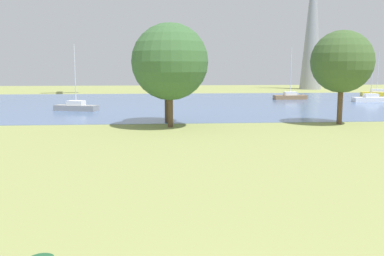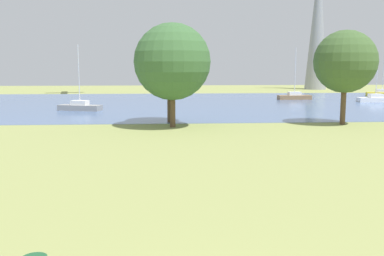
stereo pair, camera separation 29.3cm
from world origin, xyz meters
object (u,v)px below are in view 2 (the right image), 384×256
object	(u,v)px
tree_west_near	(170,71)
tree_east_far	(345,62)
electricity_pylon	(318,20)
sailboat_brown	(294,96)
tree_east_near	(172,62)
sailboat_gray	(80,106)
sailboat_white	(376,99)
sailboat_yellow	(382,93)

from	to	relation	value
tree_west_near	tree_east_far	world-z (taller)	tree_east_far
tree_west_near	electricity_pylon	world-z (taller)	electricity_pylon
sailboat_brown	electricity_pylon	size ratio (longest dim) A/B	0.26
tree_east_near	sailboat_brown	bearing A→B (deg)	56.32
sailboat_gray	tree_east_far	xyz separation A→B (m)	(24.33, -13.00, 4.79)
electricity_pylon	tree_east_near	bearing A→B (deg)	-119.61
tree_east_far	electricity_pylon	world-z (taller)	electricity_pylon
tree_east_far	electricity_pylon	distance (m)	56.89
tree_east_near	electricity_pylon	world-z (taller)	electricity_pylon
sailboat_brown	sailboat_gray	xyz separation A→B (m)	(-28.35, -13.88, -0.00)
sailboat_brown	sailboat_white	distance (m)	10.95
sailboat_brown	tree_east_near	xyz separation A→B (m)	(-18.43, -27.65, 4.77)
tree_west_near	tree_east_far	xyz separation A→B (m)	(14.58, -2.23, 0.75)
sailboat_brown	tree_east_near	distance (m)	33.57
sailboat_brown	sailboat_yellow	world-z (taller)	sailboat_brown
electricity_pylon	sailboat_yellow	bearing A→B (deg)	-79.59
tree_west_near	tree_east_near	world-z (taller)	tree_east_near
sailboat_yellow	electricity_pylon	world-z (taller)	electricity_pylon
sailboat_brown	tree_east_far	distance (m)	27.60
sailboat_white	tree_east_far	distance (m)	26.12
sailboat_brown	tree_west_near	bearing A→B (deg)	-127.04
sailboat_gray	sailboat_white	distance (m)	39.00
sailboat_yellow	sailboat_brown	bearing A→B (deg)	-159.58
sailboat_yellow	tree_east_near	bearing A→B (deg)	-135.86
sailboat_white	sailboat_yellow	bearing A→B (deg)	59.30
sailboat_white	tree_east_near	world-z (taller)	tree_east_near
sailboat_brown	sailboat_white	bearing A→B (deg)	-28.12
sailboat_gray	electricity_pylon	bearing A→B (deg)	44.87
sailboat_yellow	electricity_pylon	bearing A→B (deg)	100.41
sailboat_gray	sailboat_white	size ratio (longest dim) A/B	1.30
sailboat_brown	sailboat_gray	size ratio (longest dim) A/B	1.04
sailboat_brown	tree_west_near	xyz separation A→B (m)	(-18.60, -24.65, 4.04)
sailboat_gray	tree_east_far	size ratio (longest dim) A/B	0.91
tree_east_near	tree_west_near	bearing A→B (deg)	93.34
sailboat_white	electricity_pylon	size ratio (longest dim) A/B	0.20
tree_east_near	sailboat_gray	bearing A→B (deg)	125.78
sailboat_gray	tree_west_near	size ratio (longest dim) A/B	1.05
electricity_pylon	tree_east_far	bearing A→B (deg)	-107.13
sailboat_brown	sailboat_gray	bearing A→B (deg)	-153.90
sailboat_yellow	sailboat_white	xyz separation A→B (m)	(-6.68, -11.25, -0.02)
sailboat_brown	electricity_pylon	xyz separation A→B (m)	(12.53, 26.81, 13.67)
tree_west_near	electricity_pylon	size ratio (longest dim) A/B	0.24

